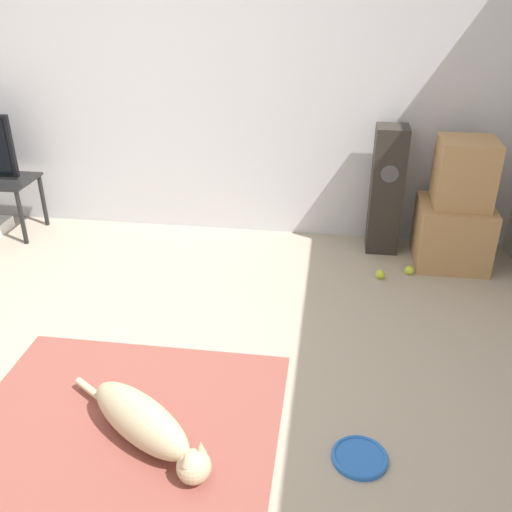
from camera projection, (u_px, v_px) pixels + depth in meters
ground_plane at (109, 381)px, 3.14m from camera, size 12.00×12.00×0.00m
wall_back at (188, 75)px, 4.40m from camera, size 8.00×0.06×2.55m
area_rug at (125, 422)px, 2.86m from camera, size 1.55×1.25×0.01m
dog at (145, 424)px, 2.68m from camera, size 0.85×0.60×0.24m
frisbee at (360, 457)px, 2.65m from camera, size 0.26×0.26×0.03m
cardboard_box_lower at (452, 234)px, 4.28m from camera, size 0.53×0.49×0.48m
cardboard_box_upper at (464, 173)px, 4.05m from camera, size 0.40×0.37×0.48m
floor_speaker at (386, 190)px, 4.36m from camera, size 0.24×0.24×0.99m
tennis_ball_by_boxes at (380, 274)px, 4.14m from camera, size 0.07×0.07×0.07m
tennis_ball_near_speaker at (409, 270)px, 4.20m from camera, size 0.07×0.07×0.07m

